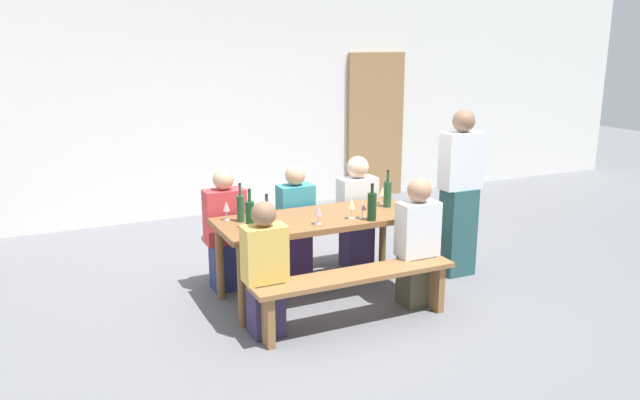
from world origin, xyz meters
TOP-DOWN VIEW (x-y plane):
  - ground_plane at (0.00, 0.00)m, footprint 24.00×24.00m
  - back_wall at (0.00, 3.24)m, footprint 14.00×0.20m
  - wooden_door at (2.36, 3.10)m, footprint 0.90×0.06m
  - tasting_table at (0.00, 0.00)m, footprint 1.84×0.74m
  - bench_near at (0.00, -0.67)m, footprint 1.74×0.30m
  - bench_far at (0.00, 0.67)m, footprint 1.74×0.30m
  - wine_bottle_0 at (-0.68, -0.10)m, footprint 0.07×0.07m
  - wine_bottle_1 at (-0.68, 0.14)m, footprint 0.07×0.07m
  - wine_bottle_2 at (0.35, -0.30)m, footprint 0.08×0.08m
  - wine_bottle_3 at (0.71, 0.03)m, footprint 0.07×0.07m
  - wine_bottle_4 at (-0.60, -0.28)m, footprint 0.06×0.06m
  - wine_glass_0 at (0.31, -0.20)m, footprint 0.07×0.07m
  - wine_glass_1 at (0.74, 0.16)m, footprint 0.07×0.07m
  - wine_glass_2 at (-0.12, -0.21)m, footprint 0.07×0.07m
  - wine_glass_3 at (0.22, -0.18)m, footprint 0.07×0.07m
  - wine_glass_4 at (-0.78, 0.24)m, footprint 0.06×0.06m
  - seated_guest_near_0 at (-0.72, -0.52)m, footprint 0.33×0.24m
  - seated_guest_near_1 at (0.69, -0.52)m, footprint 0.35×0.24m
  - seated_guest_far_0 at (-0.72, 0.52)m, footprint 0.37×0.24m
  - seated_guest_far_1 at (-0.01, 0.52)m, footprint 0.34×0.24m
  - seated_guest_far_2 at (0.66, 0.52)m, footprint 0.39×0.24m
  - standing_host at (1.47, -0.06)m, footprint 0.40×0.24m

SIDE VIEW (x-z plane):
  - ground_plane at x=0.00m, z-range 0.00..0.00m
  - bench_near at x=0.00m, z-range 0.12..0.57m
  - bench_far at x=0.00m, z-range 0.12..0.57m
  - seated_guest_near_0 at x=-0.72m, z-range -0.02..1.06m
  - seated_guest_far_1 at x=-0.01m, z-range -0.02..1.10m
  - seated_guest_far_0 at x=-0.72m, z-range -0.03..1.11m
  - seated_guest_near_1 at x=0.69m, z-range -0.02..1.11m
  - seated_guest_far_2 at x=0.66m, z-range -0.02..1.13m
  - tasting_table at x=0.00m, z-range 0.29..1.04m
  - standing_host at x=1.47m, z-range -0.02..1.61m
  - wine_glass_0 at x=0.31m, z-range 0.78..0.94m
  - wine_glass_1 at x=0.74m, z-range 0.78..0.94m
  - wine_glass_2 at x=-0.12m, z-range 0.78..0.95m
  - wine_glass_4 at x=-0.78m, z-range 0.78..0.95m
  - wine_bottle_1 at x=-0.68m, z-range 0.70..1.04m
  - wine_bottle_0 at x=-0.68m, z-range 0.71..1.05m
  - wine_bottle_2 at x=0.35m, z-range 0.71..1.04m
  - wine_bottle_4 at x=-0.60m, z-range 0.71..1.04m
  - wine_bottle_3 at x=0.71m, z-range 0.70..1.05m
  - wine_glass_3 at x=0.22m, z-range 0.79..0.97m
  - wooden_door at x=2.36m, z-range 0.00..2.10m
  - back_wall at x=0.00m, z-range 0.00..3.20m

